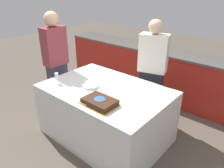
% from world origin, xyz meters
% --- Properties ---
extents(ground_plane, '(14.00, 14.00, 0.00)m').
position_xyz_m(ground_plane, '(0.00, 0.00, 0.00)').
color(ground_plane, brown).
extents(back_counter, '(4.40, 0.58, 0.92)m').
position_xyz_m(back_counter, '(0.00, 1.64, 0.46)').
color(back_counter, '#A82319').
rests_on(back_counter, ground_plane).
extents(dining_table, '(1.66, 1.14, 0.77)m').
position_xyz_m(dining_table, '(0.00, 0.00, 0.39)').
color(dining_table, silver).
rests_on(dining_table, ground_plane).
extents(cake, '(0.41, 0.30, 0.07)m').
position_xyz_m(cake, '(0.23, -0.35, 0.81)').
color(cake, gold).
rests_on(cake, dining_table).
extents(plate_stack, '(0.21, 0.21, 0.04)m').
position_xyz_m(plate_stack, '(-0.18, -0.10, 0.79)').
color(plate_stack, white).
rests_on(plate_stack, dining_table).
extents(wine_glass, '(0.06, 0.06, 0.15)m').
position_xyz_m(wine_glass, '(-0.62, -0.31, 0.87)').
color(wine_glass, white).
rests_on(wine_glass, dining_table).
extents(side_plate_near_cake, '(0.19, 0.19, 0.00)m').
position_xyz_m(side_plate_near_cake, '(0.14, -0.07, 0.78)').
color(side_plate_near_cake, white).
rests_on(side_plate_near_cake, dining_table).
extents(utensil_pile, '(0.16, 0.11, 0.02)m').
position_xyz_m(utensil_pile, '(0.06, -0.43, 0.78)').
color(utensil_pile, white).
rests_on(utensil_pile, dining_table).
extents(person_cutting_cake, '(0.45, 0.31, 1.60)m').
position_xyz_m(person_cutting_cake, '(0.23, 0.79, 0.83)').
color(person_cutting_cake, '#282833').
rests_on(person_cutting_cake, ground_plane).
extents(person_seated_left, '(0.23, 0.36, 1.67)m').
position_xyz_m(person_seated_left, '(-1.05, 0.00, 0.89)').
color(person_seated_left, '#383347').
rests_on(person_seated_left, ground_plane).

